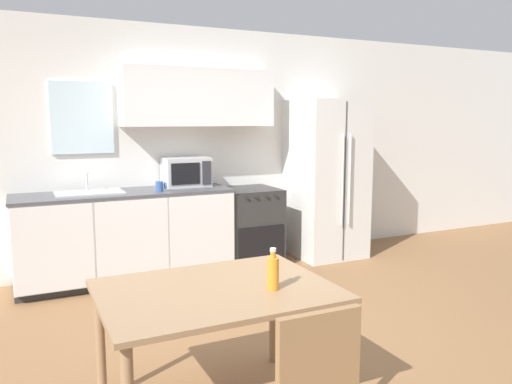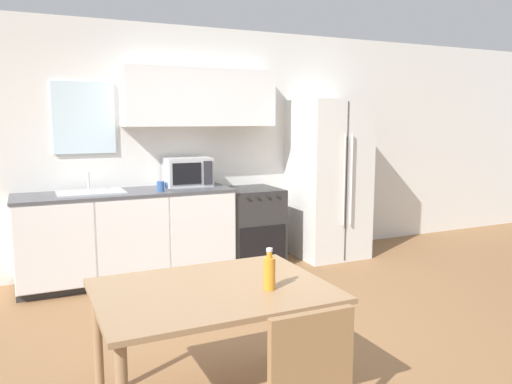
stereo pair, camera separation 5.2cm
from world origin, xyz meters
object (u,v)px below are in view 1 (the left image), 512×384
at_px(dining_table, 216,303).
at_px(coffee_mug, 160,186).
at_px(drink_bottle, 273,272).
at_px(oven_range, 249,226).
at_px(microwave, 186,172).
at_px(refrigerator, 326,179).

bearing_deg(dining_table, coffee_mug, 82.00).
bearing_deg(dining_table, drink_bottle, -29.35).
distance_m(oven_range, microwave, 0.98).
height_order(refrigerator, microwave, refrigerator).
xyz_separation_m(coffee_mug, dining_table, (-0.35, -2.50, -0.34)).
bearing_deg(coffee_mug, dining_table, -98.00).
bearing_deg(microwave, dining_table, -104.46).
distance_m(coffee_mug, dining_table, 2.55).
relative_size(refrigerator, microwave, 3.86).
relative_size(oven_range, dining_table, 0.70).
relative_size(microwave, dining_table, 0.39).
bearing_deg(refrigerator, oven_range, 176.55).
bearing_deg(refrigerator, drink_bottle, -128.16).
relative_size(oven_range, refrigerator, 0.47).
bearing_deg(microwave, refrigerator, -5.88).
bearing_deg(dining_table, oven_range, 61.75).
xyz_separation_m(microwave, dining_table, (-0.72, -2.77, -0.44)).
distance_m(dining_table, drink_bottle, 0.37).
height_order(microwave, drink_bottle, microwave).
xyz_separation_m(dining_table, drink_bottle, (0.28, -0.15, 0.19)).
height_order(microwave, coffee_mug, microwave).
relative_size(microwave, drink_bottle, 2.11).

